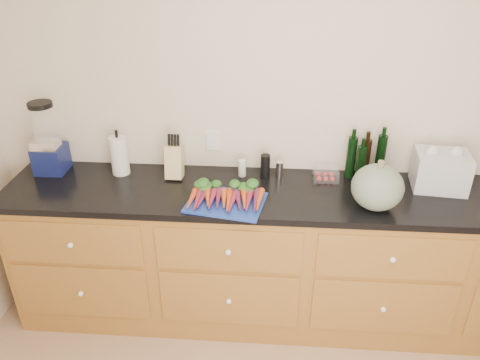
# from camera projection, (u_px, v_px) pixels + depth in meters

# --- Properties ---
(wall_back) EXTENTS (4.10, 0.05, 2.60)m
(wall_back) POSITION_uv_depth(u_px,v_px,m) (310.00, 115.00, 2.86)
(wall_back) COLOR beige
(wall_back) RESTS_ON ground
(cabinets) EXTENTS (3.60, 0.64, 0.90)m
(cabinets) POSITION_uv_depth(u_px,v_px,m) (304.00, 259.00, 2.97)
(cabinets) COLOR brown
(cabinets) RESTS_ON ground
(countertop) EXTENTS (3.64, 0.62, 0.04)m
(countertop) POSITION_uv_depth(u_px,v_px,m) (309.00, 195.00, 2.75)
(countertop) COLOR black
(countertop) RESTS_ON cabinets
(cutting_board) EXTENTS (0.47, 0.39, 0.01)m
(cutting_board) POSITION_uv_depth(u_px,v_px,m) (226.00, 202.00, 2.63)
(cutting_board) COLOR #1C3797
(cutting_board) RESTS_ON countertop
(carrots) EXTENTS (0.43, 0.29, 0.06)m
(carrots) POSITION_uv_depth(u_px,v_px,m) (227.00, 195.00, 2.64)
(carrots) COLOR #CF4B18
(carrots) RESTS_ON cutting_board
(squash) EXTENTS (0.28, 0.28, 0.25)m
(squash) POSITION_uv_depth(u_px,v_px,m) (377.00, 187.00, 2.53)
(squash) COLOR #576555
(squash) RESTS_ON countertop
(blender_appliance) EXTENTS (0.18, 0.18, 0.46)m
(blender_appliance) POSITION_uv_depth(u_px,v_px,m) (48.00, 142.00, 2.89)
(blender_appliance) COLOR #10184E
(blender_appliance) RESTS_ON countertop
(paper_towel) EXTENTS (0.11, 0.11, 0.24)m
(paper_towel) POSITION_uv_depth(u_px,v_px,m) (119.00, 155.00, 2.90)
(paper_towel) COLOR silver
(paper_towel) RESTS_ON countertop
(knife_block) EXTENTS (0.10, 0.10, 0.20)m
(knife_block) POSITION_uv_depth(u_px,v_px,m) (174.00, 162.00, 2.87)
(knife_block) COLOR tan
(knife_block) RESTS_ON countertop
(grinder_salt) EXTENTS (0.05, 0.05, 0.11)m
(grinder_salt) POSITION_uv_depth(u_px,v_px,m) (242.00, 168.00, 2.90)
(grinder_salt) COLOR silver
(grinder_salt) RESTS_ON countertop
(grinder_pepper) EXTENTS (0.06, 0.06, 0.15)m
(grinder_pepper) POSITION_uv_depth(u_px,v_px,m) (265.00, 166.00, 2.88)
(grinder_pepper) COLOR black
(grinder_pepper) RESTS_ON countertop
(canister_chrome) EXTENTS (0.04, 0.04, 0.10)m
(canister_chrome) POSITION_uv_depth(u_px,v_px,m) (279.00, 170.00, 2.89)
(canister_chrome) COLOR silver
(canister_chrome) RESTS_ON countertop
(tomato_box) EXTENTS (0.15, 0.12, 0.07)m
(tomato_box) POSITION_uv_depth(u_px,v_px,m) (326.00, 174.00, 2.87)
(tomato_box) COLOR white
(tomato_box) RESTS_ON countertop
(bottles) EXTENTS (0.23, 0.12, 0.28)m
(bottles) POSITION_uv_depth(u_px,v_px,m) (365.00, 159.00, 2.84)
(bottles) COLOR black
(bottles) RESTS_ON countertop
(grocery_bag) EXTENTS (0.32, 0.27, 0.22)m
(grocery_bag) POSITION_uv_depth(u_px,v_px,m) (440.00, 171.00, 2.75)
(grocery_bag) COLOR silver
(grocery_bag) RESTS_ON countertop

